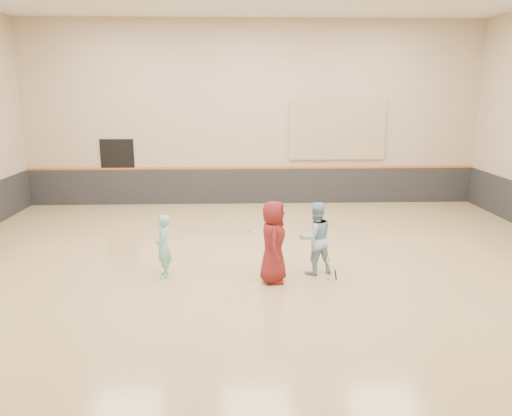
{
  "coord_description": "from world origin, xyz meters",
  "views": [
    {
      "loc": [
        -0.52,
        -10.63,
        3.75
      ],
      "look_at": [
        -0.11,
        0.4,
        1.15
      ],
      "focal_mm": 35.0,
      "sensor_mm": 36.0,
      "label": 1
    }
  ],
  "objects_px": {
    "instructor": "(315,238)",
    "spare_racket": "(240,215)",
    "young_man": "(273,242)",
    "girl": "(163,246)"
  },
  "relations": [
    {
      "from": "instructor",
      "to": "spare_racket",
      "type": "distance_m",
      "value": 5.06
    },
    {
      "from": "girl",
      "to": "young_man",
      "type": "bearing_deg",
      "value": 73.98
    },
    {
      "from": "young_man",
      "to": "spare_racket",
      "type": "relative_size",
      "value": 2.51
    },
    {
      "from": "girl",
      "to": "spare_racket",
      "type": "relative_size",
      "value": 1.98
    },
    {
      "from": "girl",
      "to": "spare_racket",
      "type": "bearing_deg",
      "value": 154.77
    },
    {
      "from": "instructor",
      "to": "young_man",
      "type": "height_order",
      "value": "young_man"
    },
    {
      "from": "instructor",
      "to": "young_man",
      "type": "bearing_deg",
      "value": 7.65
    },
    {
      "from": "girl",
      "to": "young_man",
      "type": "height_order",
      "value": "young_man"
    },
    {
      "from": "girl",
      "to": "instructor",
      "type": "distance_m",
      "value": 3.14
    },
    {
      "from": "instructor",
      "to": "spare_racket",
      "type": "xyz_separation_m",
      "value": [
        -1.55,
        4.77,
        -0.69
      ]
    }
  ]
}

